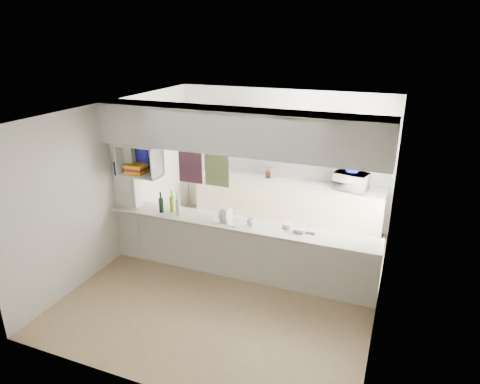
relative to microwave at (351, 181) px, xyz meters
The scene contains 16 objects.
floor 2.72m from the microwave, 123.44° to the right, with size 4.80×4.80×0.00m, color #9D825B.
ceiling 2.93m from the microwave, 123.44° to the right, with size 4.80×4.80×0.00m, color white.
wall_back 1.43m from the microwave, 167.21° to the left, with size 4.20×4.20×0.00m, color silver.
wall_left 4.06m from the microwave, 149.03° to the right, with size 4.80×4.80×0.00m, color silver.
wall_right 2.22m from the microwave, 70.93° to the right, with size 4.80×4.80×0.00m, color silver.
servery_partition 2.66m from the microwave, 126.64° to the right, with size 4.20×0.50×2.60m.
cubby_shelf 3.70m from the microwave, 143.87° to the right, with size 0.65×0.35×0.50m.
kitchen_run 1.25m from the microwave, behind, with size 3.60×0.63×2.24m.
microwave is the anchor object (origin of this frame).
bowl 0.19m from the microwave, 84.73° to the right, with size 0.24×0.24×0.06m, color #0D0E95.
dish_rack 2.57m from the microwave, 126.23° to the right, with size 0.44×0.35×0.22m.
cup 2.40m from the microwave, 118.43° to the right, with size 0.11×0.11×0.09m, color white.
wine_bottles 3.25m from the microwave, 139.27° to the right, with size 0.37×0.15×0.37m.
plastic_tubs 2.09m from the microwave, 104.97° to the right, with size 0.49×0.22×0.07m.
utensil_jar 1.59m from the microwave, behind, with size 0.09×0.09×0.13m, color black.
knife_block 1.56m from the microwave, behind, with size 0.10×0.08×0.21m, color brown.
Camera 1 is at (2.19, -5.36, 3.57)m, focal length 32.00 mm.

